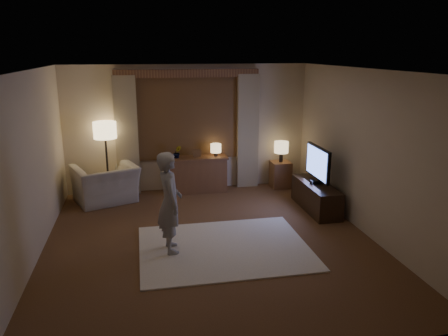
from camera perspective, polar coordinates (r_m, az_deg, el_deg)
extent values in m
cube|color=brown|center=(6.88, -1.79, -9.59)|extent=(5.00, 5.50, 0.02)
cube|color=silver|center=(6.25, -1.99, 12.76)|extent=(5.00, 5.50, 0.02)
cube|color=beige|center=(9.12, -4.71, 5.21)|extent=(5.00, 0.02, 2.60)
cube|color=beige|center=(3.88, 4.83, -8.77)|extent=(5.00, 0.02, 2.60)
cube|color=beige|center=(6.54, -24.13, -0.09)|extent=(0.02, 5.50, 2.60)
cube|color=beige|center=(7.27, 18.05, 1.93)|extent=(0.02, 5.50, 2.60)
cube|color=black|center=(9.05, -4.72, 6.73)|extent=(2.00, 0.01, 1.70)
cube|color=brown|center=(9.04, -4.72, 6.72)|extent=(2.08, 0.04, 1.78)
cube|color=tan|center=(8.98, -12.58, 4.08)|extent=(0.45, 0.12, 2.40)
cube|color=tan|center=(9.25, 3.12, 4.75)|extent=(0.45, 0.12, 2.40)
cube|color=brown|center=(8.90, -4.80, 12.22)|extent=(2.90, 0.14, 0.16)
cube|color=white|center=(6.64, 0.02, -10.35)|extent=(2.50, 2.00, 0.02)
cube|color=brown|center=(9.10, -3.54, -0.94)|extent=(1.20, 0.40, 0.70)
cube|color=brown|center=(8.98, -3.58, 1.82)|extent=(0.16, 0.02, 0.20)
imported|color=#999999|center=(8.93, -6.13, 2.01)|extent=(0.17, 0.13, 0.30)
cylinder|color=black|center=(9.05, -1.07, 1.69)|extent=(0.08, 0.08, 0.12)
cylinder|color=#FFDB99|center=(9.02, -1.07, 2.61)|extent=(0.22, 0.22, 0.18)
cylinder|color=black|center=(9.15, -14.72, -3.53)|extent=(0.32, 0.32, 0.03)
cylinder|color=black|center=(8.98, -14.97, 0.04)|extent=(0.04, 0.04, 1.21)
cylinder|color=#FFDB99|center=(8.82, -15.31, 4.80)|extent=(0.44, 0.44, 0.32)
imported|color=#C0B49E|center=(8.75, -15.20, -2.02)|extent=(1.40, 1.32, 0.73)
cube|color=brown|center=(9.47, 7.37, -0.84)|extent=(0.40, 0.40, 0.56)
cylinder|color=black|center=(9.37, 7.45, 1.40)|extent=(0.08, 0.08, 0.20)
cylinder|color=#FFDB99|center=(9.32, 7.50, 2.71)|extent=(0.30, 0.30, 0.24)
cube|color=black|center=(8.26, 11.93, -3.67)|extent=(0.45, 1.40, 0.50)
cube|color=black|center=(8.17, 12.04, -1.80)|extent=(0.23, 0.11, 0.06)
cube|color=black|center=(8.08, 12.18, 0.70)|extent=(0.05, 0.96, 0.59)
cube|color=#5D83FF|center=(8.06, 11.98, 0.69)|extent=(0.00, 0.89, 0.53)
imported|color=#A19C95|center=(6.32, -7.10, -4.46)|extent=(0.40, 0.57, 1.48)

